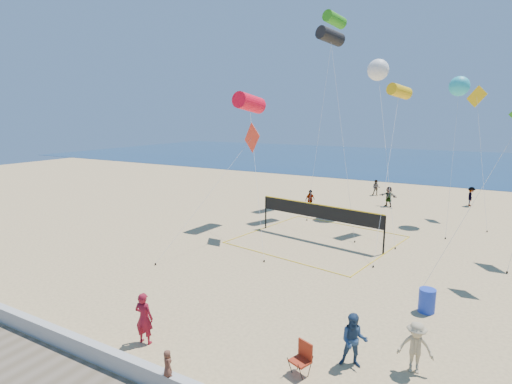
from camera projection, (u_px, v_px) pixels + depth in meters
The scene contains 21 objects.
ground at pixel (266, 354), 13.10m from camera, with size 120.00×120.00×0.00m, color tan.
ocean at pixel (440, 162), 66.26m from camera, with size 140.00×50.00×0.03m, color navy.
woman at pixel (144, 318), 13.56m from camera, with size 0.67×0.44×1.83m, color maroon.
toddler at pixel (167, 363), 10.99m from camera, with size 0.37×0.24×0.76m, color brown.
bystander_a at pixel (354, 340), 12.30m from camera, with size 0.84×0.66×1.74m, color navy.
bystander_b at pixel (416, 347), 12.03m from camera, with size 1.05×0.60×1.62m, color tan.
far_person_0 at pixel (310, 200), 32.86m from camera, with size 0.99×0.41×1.68m, color gray.
far_person_1 at pixel (389, 197), 34.11m from camera, with size 1.59×0.50×1.71m, color gray.
far_person_3 at pixel (376, 188), 38.79m from camera, with size 0.74×0.58×1.53m, color gray.
far_person_4 at pixel (471, 197), 34.22m from camera, with size 1.08×0.62×1.67m, color gray.
camp_chair at pixel (302, 356), 11.98m from camera, with size 0.69×0.80×1.13m.
trash_barrel at pixel (427, 301), 15.80m from camera, with size 0.64×0.64×0.96m, color #1D3ABD.
volleyball_net at pixel (319, 216), 24.77m from camera, with size 9.92×9.80×2.29m.
kite_0 at pixel (249, 103), 27.64m from camera, with size 5.44×8.10×9.29m.
kite_1 at pixel (330, 36), 29.42m from camera, with size 5.13×7.64×14.07m.
kite_2 at pixel (399, 91), 25.86m from camera, with size 1.47×8.99×9.74m.
kite_3 at pixel (249, 142), 24.55m from camera, with size 2.73×7.51×7.28m.
kite_6 at pixel (378, 70), 29.92m from camera, with size 4.32×9.13×11.83m.
kite_7 at pixel (459, 86), 27.80m from camera, with size 1.74×5.92×10.37m.
kite_8 at pixel (335, 20), 33.00m from camera, with size 1.58×8.23×16.12m.
kite_9 at pixel (477, 104), 29.43m from camera, with size 2.21×5.03×9.87m.
Camera 1 is at (5.48, -10.52, 7.70)m, focal length 28.00 mm.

